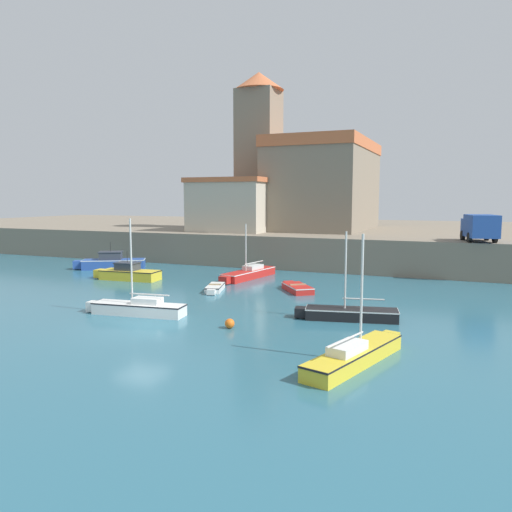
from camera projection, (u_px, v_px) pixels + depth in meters
ground_plane at (142, 328)px, 25.42m from camera, size 200.00×200.00×0.00m
quay_seawall at (337, 238)px, 63.74m from camera, size 120.00×40.00×3.06m
sailboat_red_0 at (249, 273)px, 41.19m from camera, size 2.41×7.01×4.52m
motorboat_yellow_1 at (128, 273)px, 40.45m from camera, size 5.70×2.18×2.33m
motorboat_blue_2 at (112, 262)px, 46.69m from camera, size 6.32×4.48×2.53m
dinghy_white_3 at (215, 288)px, 35.61m from camera, size 1.80×3.38×0.49m
dinghy_red_4 at (297, 288)px, 35.49m from camera, size 3.16×3.66×0.54m
sailboat_white_5 at (138, 307)px, 28.30m from camera, size 6.03×1.94×5.47m
sailboat_yellow_6 at (355, 354)px, 19.91m from camera, size 2.95×6.79×5.21m
sailboat_black_7 at (349, 313)px, 27.19m from camera, size 5.67×2.42×4.83m
mooring_buoy at (230, 324)px, 25.38m from camera, size 0.50×0.50×0.50m
church at (312, 178)px, 56.69m from camera, size 14.90×16.32×17.56m
harbor_shed_mid_row at (232, 205)px, 52.92m from camera, size 8.53×6.24×5.64m
truck_on_quay at (480, 227)px, 40.45m from camera, size 2.96×4.65×2.20m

